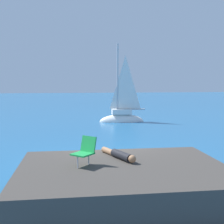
# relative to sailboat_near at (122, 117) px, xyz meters

# --- Properties ---
(ground_plane) EXTENTS (160.00, 160.00, 0.00)m
(ground_plane) POSITION_rel_sailboat_near_xyz_m (-3.11, -12.14, -0.37)
(ground_plane) COLOR #236093
(shore_ledge) EXTENTS (5.89, 4.32, 0.92)m
(shore_ledge) POSITION_rel_sailboat_near_xyz_m (-3.19, -15.65, 0.08)
(shore_ledge) COLOR #423D38
(shore_ledge) RESTS_ON ground
(boulder_seaward) EXTENTS (1.14, 1.10, 0.55)m
(boulder_seaward) POSITION_rel_sailboat_near_xyz_m (-1.72, -13.69, -0.37)
(boulder_seaward) COLOR #443F3D
(boulder_seaward) RESTS_ON ground
(boulder_inland) EXTENTS (1.82, 1.97, 1.18)m
(boulder_inland) POSITION_rel_sailboat_near_xyz_m (-1.38, -13.85, -0.37)
(boulder_inland) COLOR #403936
(boulder_inland) RESTS_ON ground
(sailboat_near) EXTENTS (3.77, 1.43, 6.92)m
(sailboat_near) POSITION_rel_sailboat_near_xyz_m (0.00, 0.00, 0.00)
(sailboat_near) COLOR white
(sailboat_near) RESTS_ON ground
(person_sunbather) EXTENTS (0.79, 1.68, 0.25)m
(person_sunbather) POSITION_rel_sailboat_near_xyz_m (-3.14, -14.83, 0.66)
(person_sunbather) COLOR black
(person_sunbather) RESTS_ON shore_ledge
(beach_chair) EXTENTS (0.76, 0.76, 0.80)m
(beach_chair) POSITION_rel_sailboat_near_xyz_m (-4.21, -15.42, 0.98)
(beach_chair) COLOR green
(beach_chair) RESTS_ON shore_ledge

